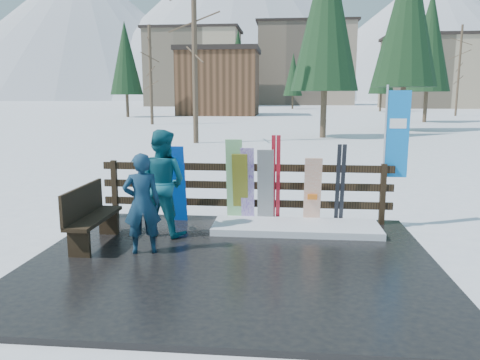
# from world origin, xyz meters

# --- Properties ---
(ground) EXTENTS (700.00, 700.00, 0.00)m
(ground) POSITION_xyz_m (0.00, 0.00, 0.00)
(ground) COLOR white
(ground) RESTS_ON ground
(deck) EXTENTS (6.00, 5.00, 0.08)m
(deck) POSITION_xyz_m (0.00, 0.00, 0.04)
(deck) COLOR black
(deck) RESTS_ON ground
(fence) EXTENTS (5.60, 0.10, 1.15)m
(fence) POSITION_xyz_m (0.00, 2.20, 0.74)
(fence) COLOR black
(fence) RESTS_ON deck
(snow_patch) EXTENTS (2.98, 1.00, 0.12)m
(snow_patch) POSITION_xyz_m (0.98, 1.60, 0.14)
(snow_patch) COLOR white
(snow_patch) RESTS_ON deck
(bench) EXTENTS (0.41, 1.50, 0.97)m
(bench) POSITION_xyz_m (-2.38, 0.46, 0.60)
(bench) COLOR black
(bench) RESTS_ON deck
(snowboard_0) EXTENTS (0.30, 0.27, 1.48)m
(snowboard_0) POSITION_xyz_m (-1.27, 1.98, 0.82)
(snowboard_0) COLOR #0942BF
(snowboard_0) RESTS_ON deck
(snowboard_1) EXTENTS (0.31, 0.32, 1.62)m
(snowboard_1) POSITION_xyz_m (-0.18, 1.98, 0.89)
(snowboard_1) COLOR silver
(snowboard_1) RESTS_ON deck
(snowboard_2) EXTENTS (0.29, 0.36, 1.35)m
(snowboard_2) POSITION_xyz_m (-0.07, 1.98, 0.76)
(snowboard_2) COLOR yellow
(snowboard_2) RESTS_ON deck
(snowboard_3) EXTENTS (0.25, 0.30, 1.46)m
(snowboard_3) POSITION_xyz_m (0.07, 1.98, 0.81)
(snowboard_3) COLOR white
(snowboard_3) RESTS_ON deck
(snowboard_4) EXTENTS (0.31, 0.30, 1.44)m
(snowboard_4) POSITION_xyz_m (0.40, 1.98, 0.80)
(snowboard_4) COLOR black
(snowboard_4) RESTS_ON deck
(snowboard_5) EXTENTS (0.32, 0.31, 1.30)m
(snowboard_5) POSITION_xyz_m (1.28, 1.98, 0.73)
(snowboard_5) COLOR white
(snowboard_5) RESTS_ON deck
(ski_pair_a) EXTENTS (0.17, 0.24, 1.69)m
(ski_pair_a) POSITION_xyz_m (0.59, 2.05, 0.93)
(ski_pair_a) COLOR red
(ski_pair_a) RESTS_ON deck
(ski_pair_b) EXTENTS (0.17, 0.23, 1.54)m
(ski_pair_b) POSITION_xyz_m (1.79, 2.05, 0.85)
(ski_pair_b) COLOR black
(ski_pair_b) RESTS_ON deck
(rental_flag) EXTENTS (0.45, 0.04, 2.60)m
(rental_flag) POSITION_xyz_m (2.76, 2.25, 1.69)
(rental_flag) COLOR silver
(rental_flag) RESTS_ON deck
(person_front) EXTENTS (0.66, 0.53, 1.56)m
(person_front) POSITION_xyz_m (-1.41, 0.17, 0.86)
(person_front) COLOR navy
(person_front) RESTS_ON deck
(person_back) EXTENTS (1.06, 0.93, 1.84)m
(person_back) POSITION_xyz_m (-1.35, 1.15, 1.00)
(person_back) COLOR #145A6C
(person_back) RESTS_ON deck
(resort_buildings) EXTENTS (73.00, 87.60, 22.60)m
(resort_buildings) POSITION_xyz_m (1.03, 115.41, 9.81)
(resort_buildings) COLOR tan
(resort_buildings) RESTS_ON ground
(trees) EXTENTS (42.04, 68.94, 12.42)m
(trees) POSITION_xyz_m (3.99, 48.07, 5.62)
(trees) COLOR #382B1E
(trees) RESTS_ON ground
(mountains) EXTENTS (520.00, 260.00, 120.00)m
(mountains) POSITION_xyz_m (-10.50, 328.41, 50.20)
(mountains) COLOR white
(mountains) RESTS_ON ground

